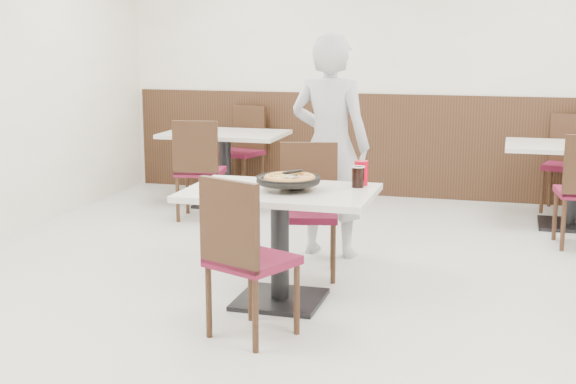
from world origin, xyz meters
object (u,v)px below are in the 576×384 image
(chair_near, at_px, (253,257))
(chair_far, at_px, (308,212))
(red_cup, at_px, (361,173))
(diner_person, at_px, (330,146))
(cola_glass, at_px, (358,177))
(bg_table_right, at_px, (572,186))
(bg_table_left, at_px, (225,169))
(side_plate, at_px, (217,189))
(pizza, at_px, (290,181))
(main_table, at_px, (280,246))
(bg_chair_left_near, at_px, (201,169))
(bg_chair_left_far, at_px, (240,151))
(pizza_pan, at_px, (288,184))
(bg_chair_right_far, at_px, (567,164))

(chair_near, xyz_separation_m, chair_far, (0.02, 1.23, 0.00))
(red_cup, bearing_deg, diner_person, 114.28)
(chair_near, relative_size, cola_glass, 7.31)
(bg_table_right, bearing_deg, bg_table_left, 179.34)
(side_plate, bearing_deg, diner_person, 72.29)
(pizza, distance_m, diner_person, 1.22)
(chair_near, distance_m, red_cup, 1.08)
(red_cup, relative_size, bg_table_right, 0.13)
(cola_glass, relative_size, red_cup, 0.81)
(main_table, bearing_deg, diner_person, 87.45)
(main_table, height_order, diner_person, diner_person)
(pizza, height_order, bg_chair_left_near, bg_chair_left_near)
(bg_chair_left_near, bearing_deg, bg_table_left, 80.29)
(main_table, xyz_separation_m, bg_chair_left_far, (-1.43, 3.37, 0.10))
(main_table, bearing_deg, side_plate, -160.45)
(cola_glass, bearing_deg, main_table, -155.45)
(bg_chair_left_near, distance_m, bg_chair_left_far, 1.24)
(pizza, relative_size, diner_person, 0.19)
(bg_table_left, relative_size, bg_chair_left_near, 1.26)
(chair_far, relative_size, bg_table_left, 0.79)
(bg_table_left, bearing_deg, side_plate, -70.91)
(pizza, height_order, side_plate, pizza)
(pizza_pan, bearing_deg, bg_table_left, 117.47)
(bg_table_left, bearing_deg, chair_near, -67.54)
(diner_person, bearing_deg, main_table, 95.05)
(chair_near, xyz_separation_m, bg_table_left, (-1.40, 3.38, -0.10))
(pizza_pan, relative_size, diner_person, 0.18)
(pizza_pan, distance_m, side_plate, 0.46)
(chair_near, bearing_deg, cola_glass, 85.67)
(red_cup, bearing_deg, bg_table_left, 126.93)
(chair_far, bearing_deg, chair_near, 76.22)
(chair_far, relative_size, red_cup, 5.94)
(bg_table_right, bearing_deg, pizza, -124.85)
(side_plate, xyz_separation_m, diner_person, (0.43, 1.35, 0.11))
(bg_table_left, bearing_deg, red_cup, -53.07)
(pizza_pan, bearing_deg, chair_far, 92.31)
(red_cup, relative_size, bg_chair_right_far, 0.17)
(chair_near, bearing_deg, bg_chair_right_far, 88.08)
(bg_chair_left_near, bearing_deg, bg_chair_left_far, 83.40)
(side_plate, xyz_separation_m, red_cup, (0.85, 0.43, 0.07))
(bg_chair_left_near, bearing_deg, chair_near, -71.03)
(red_cup, height_order, bg_chair_left_near, bg_chair_left_near)
(pizza, bearing_deg, cola_glass, 28.38)
(diner_person, height_order, bg_chair_left_far, diner_person)
(diner_person, xyz_separation_m, bg_chair_left_near, (-1.45, 0.91, -0.40))
(pizza_pan, bearing_deg, chair_near, -93.85)
(bg_chair_right_far, bearing_deg, cola_glass, 78.60)
(chair_far, distance_m, side_plate, 0.90)
(chair_far, xyz_separation_m, cola_glass, (0.43, -0.40, 0.34))
(side_plate, relative_size, bg_chair_left_far, 0.21)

